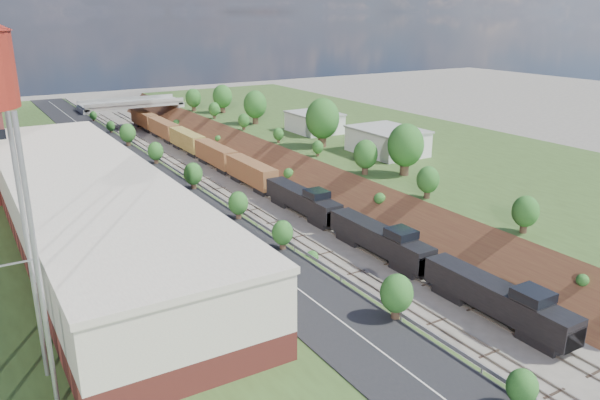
# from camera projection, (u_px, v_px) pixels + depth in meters

# --- Properties ---
(ground) EXTENTS (400.00, 400.00, 0.00)m
(ground) POSITION_uv_depth(u_px,v_px,m) (570.00, 380.00, 46.32)
(ground) COLOR #6B665B
(ground) RESTS_ON ground
(platform_left) EXTENTS (44.00, 180.00, 5.00)m
(platform_left) POSITION_uv_depth(u_px,v_px,m) (18.00, 210.00, 78.22)
(platform_left) COLOR #364D1F
(platform_left) RESTS_ON ground
(platform_right) EXTENTS (44.00, 180.00, 5.00)m
(platform_right) POSITION_uv_depth(u_px,v_px,m) (398.00, 152.00, 110.68)
(platform_right) COLOR #364D1F
(platform_right) RESTS_ON ground
(embankment_left) EXTENTS (10.00, 180.00, 10.00)m
(embankment_left) POSITION_uv_depth(u_px,v_px,m) (176.00, 202.00, 89.81)
(embankment_left) COLOR brown
(embankment_left) RESTS_ON ground
(embankment_right) EXTENTS (10.00, 180.00, 10.00)m
(embankment_right) POSITION_uv_depth(u_px,v_px,m) (299.00, 181.00, 100.63)
(embankment_right) COLOR brown
(embankment_right) RESTS_ON ground
(rail_left_track) EXTENTS (1.58, 180.00, 0.18)m
(rail_left_track) POSITION_uv_depth(u_px,v_px,m) (227.00, 193.00, 93.91)
(rail_left_track) COLOR gray
(rail_left_track) RESTS_ON ground
(rail_right_track) EXTENTS (1.58, 180.00, 0.18)m
(rail_right_track) POSITION_uv_depth(u_px,v_px,m) (255.00, 188.00, 96.47)
(rail_right_track) COLOR gray
(rail_right_track) RESTS_ON ground
(road) EXTENTS (8.00, 180.00, 0.10)m
(road) POSITION_uv_depth(u_px,v_px,m) (145.00, 174.00, 86.04)
(road) COLOR black
(road) RESTS_ON platform_left
(guardrail) EXTENTS (0.10, 171.00, 0.70)m
(guardrail) POSITION_uv_depth(u_px,v_px,m) (172.00, 167.00, 87.75)
(guardrail) COLOR #99999E
(guardrail) RESTS_ON platform_left
(commercial_building) EXTENTS (14.30, 62.30, 7.00)m
(commercial_building) POSITION_uv_depth(u_px,v_px,m) (87.00, 206.00, 60.91)
(commercial_building) COLOR #943930
(commercial_building) RESTS_ON platform_left
(overpass) EXTENTS (24.50, 8.30, 7.40)m
(overpass) POSITION_uv_depth(u_px,v_px,m) (132.00, 109.00, 144.23)
(overpass) COLOR gray
(overpass) RESTS_ON ground
(white_building_near) EXTENTS (9.00, 12.00, 4.00)m
(white_building_near) POSITION_uv_depth(u_px,v_px,m) (387.00, 142.00, 98.11)
(white_building_near) COLOR silver
(white_building_near) RESTS_ON platform_right
(white_building_far) EXTENTS (8.00, 10.00, 3.60)m
(white_building_far) POSITION_uv_depth(u_px,v_px,m) (314.00, 123.00, 115.85)
(white_building_far) COLOR silver
(white_building_far) RESTS_ON platform_right
(tree_right_large) EXTENTS (5.25, 5.25, 7.61)m
(tree_right_large) POSITION_uv_depth(u_px,v_px,m) (406.00, 146.00, 84.40)
(tree_right_large) COLOR #473323
(tree_right_large) RESTS_ON platform_right
(tree_left_crest) EXTENTS (2.45, 2.45, 3.55)m
(tree_left_crest) POSITION_uv_depth(u_px,v_px,m) (310.00, 245.00, 54.66)
(tree_left_crest) COLOR #473323
(tree_left_crest) RESTS_ON platform_left
(freight_train) EXTENTS (2.77, 127.11, 4.55)m
(freight_train) POSITION_uv_depth(u_px,v_px,m) (235.00, 164.00, 102.03)
(freight_train) COLOR black
(freight_train) RESTS_ON ground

